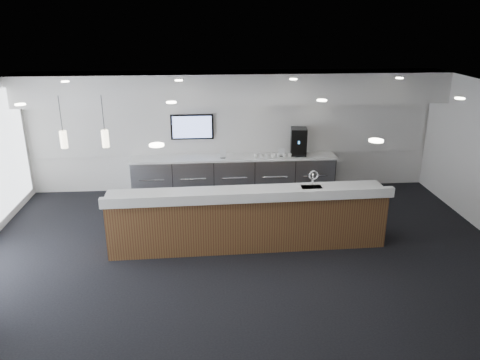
{
  "coord_description": "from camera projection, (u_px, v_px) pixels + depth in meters",
  "views": [
    {
      "loc": [
        -0.68,
        -7.37,
        4.31
      ],
      "look_at": [
        -0.02,
        1.3,
        1.17
      ],
      "focal_mm": 35.0,
      "sensor_mm": 36.0,
      "label": 1
    }
  ],
  "objects": [
    {
      "name": "ground",
      "position": [
        247.0,
        266.0,
        8.42
      ],
      "size": [
        10.0,
        10.0,
        0.0
      ],
      "primitive_type": "plane",
      "color": "black",
      "rests_on": "ground"
    },
    {
      "name": "ceiling",
      "position": [
        247.0,
        99.0,
        7.4
      ],
      "size": [
        10.0,
        8.0,
        0.02
      ],
      "primitive_type": "cube",
      "color": "black",
      "rests_on": "back_wall"
    },
    {
      "name": "back_wall",
      "position": [
        233.0,
        131.0,
        11.66
      ],
      "size": [
        10.0,
        0.02,
        3.0
      ],
      "primitive_type": "cube",
      "color": "silver",
      "rests_on": "ground"
    },
    {
      "name": "soffit_bulkhead",
      "position": [
        234.0,
        87.0,
        10.85
      ],
      "size": [
        10.0,
        0.9,
        0.7
      ],
      "primitive_type": "cube",
      "color": "silver",
      "rests_on": "back_wall"
    },
    {
      "name": "alcove_panel",
      "position": [
        233.0,
        127.0,
        11.6
      ],
      "size": [
        9.8,
        0.06,
        1.4
      ],
      "primitive_type": "cube",
      "color": "silver",
      "rests_on": "back_wall"
    },
    {
      "name": "back_credenza",
      "position": [
        234.0,
        174.0,
        11.67
      ],
      "size": [
        5.06,
        0.66,
        0.95
      ],
      "color": "#9FA2A8",
      "rests_on": "ground"
    },
    {
      "name": "wall_tv",
      "position": [
        192.0,
        127.0,
        11.45
      ],
      "size": [
        1.05,
        0.08,
        0.62
      ],
      "color": "black",
      "rests_on": "back_wall"
    },
    {
      "name": "pendant_left",
      "position": [
        108.0,
        136.0,
        8.23
      ],
      "size": [
        0.12,
        0.12,
        0.3
      ],
      "primitive_type": "cylinder",
      "color": "#FFF1C6",
      "rests_on": "ceiling"
    },
    {
      "name": "pendant_right",
      "position": [
        67.0,
        136.0,
        8.19
      ],
      "size": [
        0.12,
        0.12,
        0.3
      ],
      "primitive_type": "cylinder",
      "color": "#FFF1C6",
      "rests_on": "ceiling"
    },
    {
      "name": "ceiling_can_lights",
      "position": [
        247.0,
        101.0,
        7.41
      ],
      "size": [
        7.0,
        5.0,
        0.02
      ],
      "primitive_type": null,
      "color": "white",
      "rests_on": "ceiling"
    },
    {
      "name": "service_counter",
      "position": [
        248.0,
        218.0,
        8.96
      ],
      "size": [
        5.34,
        1.02,
        1.49
      ],
      "rotation": [
        0.0,
        0.0,
        0.03
      ],
      "color": "#502C1A",
      "rests_on": "ground"
    },
    {
      "name": "coffee_machine",
      "position": [
        299.0,
        142.0,
        11.55
      ],
      "size": [
        0.44,
        0.53,
        0.67
      ],
      "rotation": [
        0.0,
        0.0,
        -0.13
      ],
      "color": "black",
      "rests_on": "back_credenza"
    },
    {
      "name": "info_sign_left",
      "position": [
        223.0,
        154.0,
        11.35
      ],
      "size": [
        0.15,
        0.03,
        0.21
      ],
      "primitive_type": "cube",
      "rotation": [
        0.0,
        0.0,
        0.06
      ],
      "color": "silver",
      "rests_on": "back_credenza"
    },
    {
      "name": "info_sign_right",
      "position": [
        281.0,
        152.0,
        11.48
      ],
      "size": [
        0.16,
        0.04,
        0.21
      ],
      "primitive_type": "cube",
      "rotation": [
        0.0,
        0.0,
        -0.13
      ],
      "color": "silver",
      "rests_on": "back_credenza"
    },
    {
      "name": "cup_0",
      "position": [
        290.0,
        155.0,
        11.46
      ],
      "size": [
        0.1,
        0.1,
        0.09
      ],
      "primitive_type": "imported",
      "color": "white",
      "rests_on": "back_credenza"
    },
    {
      "name": "cup_1",
      "position": [
        284.0,
        155.0,
        11.45
      ],
      "size": [
        0.14,
        0.14,
        0.09
      ],
      "primitive_type": "imported",
      "rotation": [
        0.0,
        0.0,
        0.65
      ],
      "color": "white",
      "rests_on": "back_credenza"
    },
    {
      "name": "cup_2",
      "position": [
        279.0,
        155.0,
        11.44
      ],
      "size": [
        0.12,
        0.12,
        0.09
      ],
      "primitive_type": "imported",
      "rotation": [
        0.0,
        0.0,
        1.29
      ],
      "color": "white",
      "rests_on": "back_credenza"
    },
    {
      "name": "cup_3",
      "position": [
        273.0,
        155.0,
        11.43
      ],
      "size": [
        0.13,
        0.13,
        0.09
      ],
      "primitive_type": "imported",
      "rotation": [
        0.0,
        0.0,
        1.94
      ],
      "color": "white",
      "rests_on": "back_credenza"
    },
    {
      "name": "cup_4",
      "position": [
        267.0,
        156.0,
        11.42
      ],
      "size": [
        0.13,
        0.13,
        0.09
      ],
      "primitive_type": "imported",
      "rotation": [
        0.0,
        0.0,
        2.58
      ],
      "color": "white",
      "rests_on": "back_credenza"
    },
    {
      "name": "cup_5",
      "position": [
        262.0,
        156.0,
        11.41
      ],
      "size": [
        0.11,
        0.11,
        0.09
      ],
      "primitive_type": "imported",
      "rotation": [
        0.0,
        0.0,
        3.23
      ],
      "color": "white",
      "rests_on": "back_credenza"
    },
    {
      "name": "cup_6",
      "position": [
        256.0,
        156.0,
        11.4
      ],
      "size": [
        0.14,
        0.14,
        0.09
      ],
      "primitive_type": "imported",
      "rotation": [
        0.0,
        0.0,
        3.87
      ],
      "color": "white",
      "rests_on": "back_credenza"
    }
  ]
}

